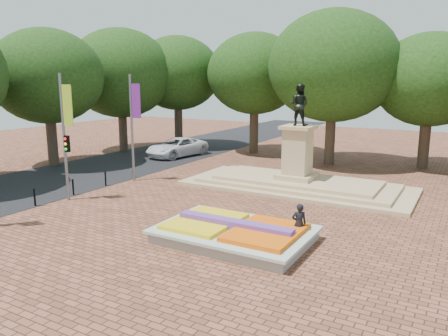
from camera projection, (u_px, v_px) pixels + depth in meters
name	position (u px, v px, depth m)	size (l,w,h in m)	color
ground	(236.00, 224.00, 20.53)	(90.00, 90.00, 0.00)	brown
asphalt_street	(89.00, 171.00, 32.09)	(9.00, 90.00, 0.02)	black
flower_bed	(235.00, 233.00, 18.25)	(6.30, 4.30, 0.91)	gray
monument	(297.00, 174.00, 27.15)	(14.00, 6.00, 6.40)	tan
tree_row_back	(375.00, 79.00, 33.36)	(44.80, 8.80, 10.43)	#35291D
tree_row_street	(37.00, 83.00, 32.72)	(8.40, 25.40, 9.98)	#35291D
banner_poles	(61.00, 132.00, 23.55)	(0.88, 11.17, 7.00)	slate
bollard_row	(55.00, 191.00, 24.36)	(0.12, 13.12, 0.98)	black
van	(177.00, 147.00, 38.27)	(2.69, 5.84, 1.62)	silver
pedestrian	(299.00, 223.00, 17.96)	(0.62, 0.40, 1.69)	black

